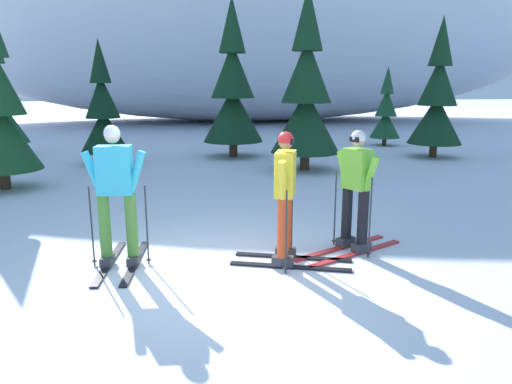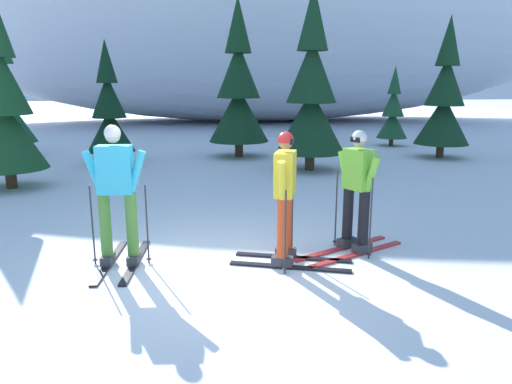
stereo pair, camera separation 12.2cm
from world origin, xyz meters
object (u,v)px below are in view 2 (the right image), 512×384
object	(u,v)px
skier_cyan_jacket	(117,193)
pine_tree_right	(393,113)
skier_yellow_jacket	(285,195)
pine_tree_left	(3,106)
pine_tree_center_left	(109,113)
pine_tree_center	(239,91)
pine_tree_center_right	(311,95)
pine_tree_far_right	(444,100)
pine_tree_far_left	(4,98)
skier_lime_jacket	(356,190)

from	to	relation	value
skier_cyan_jacket	pine_tree_right	bearing A→B (deg)	53.85
skier_yellow_jacket	pine_tree_right	xyz separation A→B (m)	(6.17, 11.58, 0.31)
pine_tree_left	pine_tree_center_left	bearing A→B (deg)	62.70
pine_tree_center	pine_tree_right	bearing A→B (deg)	18.83
pine_tree_center_right	pine_tree_right	distance (m)	6.45
skier_cyan_jacket	pine_tree_center	world-z (taller)	pine_tree_center
pine_tree_center_left	pine_tree_center_right	bearing A→B (deg)	-17.37
skier_yellow_jacket	pine_tree_far_right	xyz separation A→B (m)	(6.58, 8.55, 0.90)
pine_tree_far_left	pine_tree_far_right	world-z (taller)	pine_tree_far_left
pine_tree_left	pine_tree_right	distance (m)	13.20
pine_tree_far_left	pine_tree_center	size ratio (longest dim) A/B	0.90
pine_tree_far_left	pine_tree_center_right	size ratio (longest dim) A/B	0.93
skier_yellow_jacket	skier_cyan_jacket	world-z (taller)	skier_cyan_jacket
skier_lime_jacket	pine_tree_far_left	distance (m)	13.19
skier_yellow_jacket	pine_tree_center	xyz separation A→B (m)	(0.14, 9.52, 1.15)
pine_tree_far_left	pine_tree_left	distance (m)	5.48
pine_tree_center_right	pine_tree_right	xyz separation A→B (m)	(4.28, 4.76, -0.79)
pine_tree_center	pine_tree_right	size ratio (longest dim) A/B	1.68
pine_tree_left	pine_tree_far_right	world-z (taller)	pine_tree_left
pine_tree_center_right	pine_tree_far_right	size ratio (longest dim) A/B	1.11
skier_yellow_jacket	skier_cyan_jacket	bearing A→B (deg)	175.69
skier_cyan_jacket	pine_tree_far_right	bearing A→B (deg)	43.77
pine_tree_far_left	pine_tree_right	bearing A→B (deg)	4.76
skier_yellow_jacket	skier_cyan_jacket	xyz separation A→B (m)	(-2.17, 0.16, 0.05)
skier_lime_jacket	pine_tree_far_left	xyz separation A→B (m)	(-8.41, 10.11, 1.00)
skier_lime_jacket	pine_tree_center_right	world-z (taller)	pine_tree_center_right
pine_tree_center	pine_tree_far_right	world-z (taller)	pine_tree_center
pine_tree_center_left	pine_tree_center_right	size ratio (longest dim) A/B	0.74
pine_tree_center_left	pine_tree_center	size ratio (longest dim) A/B	0.72
skier_lime_jacket	pine_tree_far_left	world-z (taller)	pine_tree_far_left
pine_tree_far_left	pine_tree_center_left	xyz separation A→B (m)	(3.59, -1.87, -0.38)
skier_lime_jacket	pine_tree_far_right	size ratio (longest dim) A/B	0.40
skier_lime_jacket	skier_cyan_jacket	distance (m)	3.25
skier_cyan_jacket	pine_tree_center_left	bearing A→B (deg)	100.63
skier_cyan_jacket	pine_tree_far_left	xyz separation A→B (m)	(-5.17, 10.29, 0.90)
pine_tree_center	pine_tree_right	xyz separation A→B (m)	(6.03, 2.06, -0.85)
skier_lime_jacket	pine_tree_far_left	bearing A→B (deg)	129.76
skier_cyan_jacket	pine_tree_left	bearing A→B (deg)	122.34
pine_tree_left	pine_tree_far_right	size ratio (longest dim) A/B	1.01
pine_tree_far_left	pine_tree_center_left	bearing A→B (deg)	-27.49
pine_tree_far_left	pine_tree_center_right	bearing A→B (deg)	-21.48
pine_tree_center_left	pine_tree_far_left	bearing A→B (deg)	152.51
pine_tree_far_right	skier_lime_jacket	bearing A→B (deg)	-123.89
skier_yellow_jacket	pine_tree_left	distance (m)	7.66
skier_cyan_jacket	pine_tree_center_left	world-z (taller)	pine_tree_center_left
skier_lime_jacket	skier_cyan_jacket	bearing A→B (deg)	-176.85
pine_tree_far_left	pine_tree_far_right	distance (m)	14.05
pine_tree_left	pine_tree_right	size ratio (longest dim) A/B	1.49
pine_tree_far_left	pine_tree_far_right	size ratio (longest dim) A/B	1.03
pine_tree_center	pine_tree_left	bearing A→B (deg)	-143.01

